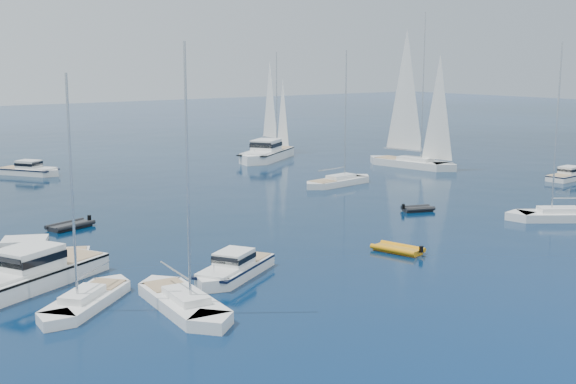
% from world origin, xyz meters
% --- Properties ---
extents(ground, '(400.00, 400.00, 0.00)m').
position_xyz_m(ground, '(0.00, 0.00, 0.00)').
color(ground, navy).
rests_on(ground, ground).
extents(motor_cruiser_left, '(8.25, 6.22, 2.13)m').
position_xyz_m(motor_cruiser_left, '(-8.13, 12.46, 0.00)').
color(motor_cruiser_left, white).
rests_on(motor_cruiser_left, ground).
extents(motor_cruiser_centre, '(12.10, 8.26, 3.07)m').
position_xyz_m(motor_cruiser_centre, '(-19.15, 18.09, 0.00)').
color(motor_cruiser_centre, white).
rests_on(motor_cruiser_centre, ground).
extents(motor_cruiser_far_r, '(7.60, 2.85, 1.95)m').
position_xyz_m(motor_cruiser_far_r, '(43.34, 22.18, 0.00)').
color(motor_cruiser_far_r, white).
rests_on(motor_cruiser_far_r, ground).
extents(motor_cruiser_far_l, '(9.65, 6.63, 2.45)m').
position_xyz_m(motor_cruiser_far_l, '(-17.94, 22.72, 0.00)').
color(motor_cruiser_far_l, silver).
rests_on(motor_cruiser_far_l, ground).
extents(motor_cruiser_distant, '(13.45, 10.94, 3.53)m').
position_xyz_m(motor_cruiser_distant, '(25.11, 56.46, 0.00)').
color(motor_cruiser_distant, white).
rests_on(motor_cruiser_distant, ground).
extents(motor_cruiser_horizon, '(6.74, 8.46, 2.21)m').
position_xyz_m(motor_cruiser_horizon, '(-4.75, 62.29, 0.00)').
color(motor_cruiser_horizon, silver).
rests_on(motor_cruiser_horizon, ground).
extents(sailboat_fore, '(3.70, 10.38, 14.93)m').
position_xyz_m(sailboat_fore, '(-13.52, 9.05, 0.00)').
color(sailboat_fore, white).
rests_on(sailboat_fore, ground).
extents(sailboat_mid_r, '(10.17, 8.28, 15.45)m').
position_xyz_m(sailboat_mid_r, '(23.56, 9.97, 0.00)').
color(sailboat_mid_r, white).
rests_on(sailboat_mid_r, ground).
extents(sailboat_mid_l, '(8.43, 7.62, 13.29)m').
position_xyz_m(sailboat_mid_l, '(-17.65, 12.62, 0.00)').
color(sailboat_mid_l, white).
rests_on(sailboat_mid_l, ground).
extents(sailboat_centre, '(10.45, 3.94, 14.98)m').
position_xyz_m(sailboat_centre, '(19.87, 35.10, 0.00)').
color(sailboat_centre, white).
rests_on(sailboat_centre, ground).
extents(sailboat_sails_r, '(5.93, 13.96, 19.91)m').
position_xyz_m(sailboat_sails_r, '(36.28, 40.03, 0.00)').
color(sailboat_sails_r, silver).
rests_on(sailboat_sails_r, ground).
extents(sailboat_sails_far, '(3.58, 10.47, 15.10)m').
position_xyz_m(sailboat_sails_far, '(31.91, 64.17, 0.00)').
color(sailboat_sails_far, white).
rests_on(sailboat_sails_far, ground).
extents(tender_yellow, '(2.88, 4.14, 0.95)m').
position_xyz_m(tender_yellow, '(4.58, 10.71, 0.00)').
color(tender_yellow, orange).
rests_on(tender_yellow, ground).
extents(tender_grey_near, '(3.32, 2.54, 0.95)m').
position_xyz_m(tender_grey_near, '(16.34, 19.96, 0.00)').
color(tender_grey_near, black).
rests_on(tender_grey_near, ground).
extents(tender_grey_far, '(4.39, 3.23, 0.95)m').
position_xyz_m(tender_grey_far, '(-11.29, 31.98, 0.00)').
color(tender_grey_far, black).
rests_on(tender_grey_far, ground).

